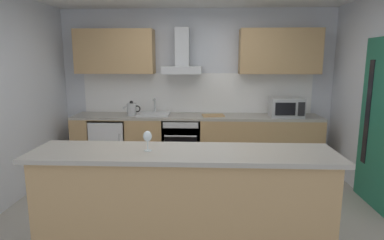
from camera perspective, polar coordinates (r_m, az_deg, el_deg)
name	(u,v)px	position (r m, az deg, el deg)	size (l,w,h in m)	color
ground	(191,216)	(3.94, -0.13, -16.54)	(5.49, 4.89, 0.02)	gray
wall_back	(197,88)	(5.53, 0.85, 5.58)	(5.49, 0.12, 2.60)	silver
backsplash_tile	(197,93)	(5.46, 0.82, 4.78)	(3.81, 0.02, 0.66)	white
counter_back	(196,143)	(5.30, 0.70, -3.99)	(3.95, 0.60, 0.90)	tan
counter_island	(183,204)	(3.02, -1.53, -14.51)	(2.68, 0.64, 1.00)	tan
upper_cabinets	(196,52)	(5.28, 0.79, 11.96)	(3.89, 0.32, 0.70)	tan
side_door	(379,124)	(4.47, 29.99, -0.61)	(0.08, 0.85, 2.05)	#1E664C
oven	(182,142)	(5.28, -1.76, -3.92)	(0.60, 0.62, 0.80)	slate
refrigerator	(111,143)	(5.50, -14.02, -4.03)	(0.58, 0.60, 0.85)	white
microwave	(286,107)	(5.27, 16.28, 2.17)	(0.50, 0.38, 0.30)	#B7BABC
sink	(154,114)	(5.25, -6.73, 1.14)	(0.50, 0.40, 0.26)	silver
kettle	(132,109)	(5.26, -10.58, 1.90)	(0.29, 0.15, 0.24)	#B7BABC
range_hood	(182,59)	(5.24, -1.73, 10.63)	(0.62, 0.45, 0.72)	#B7BABC
wine_glass	(148,137)	(2.85, -7.84, -2.99)	(0.08, 0.08, 0.18)	silver
chopping_board	(213,115)	(5.15, 3.76, 0.81)	(0.34, 0.22, 0.02)	tan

